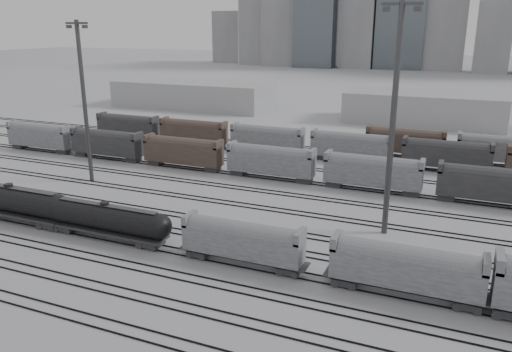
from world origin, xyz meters
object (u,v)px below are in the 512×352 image
at_px(tank_car_a, 11,200).
at_px(hopper_car_b, 406,266).
at_px(tank_car_b, 106,218).
at_px(light_mast_c, 393,116).
at_px(hopper_car_a, 242,239).

bearing_deg(tank_car_a, hopper_car_b, -0.00).
distance_m(tank_car_b, hopper_car_b, 34.93).
bearing_deg(tank_car_a, light_mast_c, 17.68).
distance_m(hopper_car_b, light_mast_c, 19.19).
distance_m(hopper_car_a, light_mast_c, 22.74).
height_order(tank_car_a, hopper_car_b, hopper_car_b).
bearing_deg(hopper_car_b, tank_car_b, 180.00).
height_order(tank_car_b, hopper_car_a, hopper_car_a).
relative_size(hopper_car_a, hopper_car_b, 0.95).
height_order(tank_car_a, hopper_car_a, tank_car_a).
bearing_deg(hopper_car_a, tank_car_a, 180.00).
xyz_separation_m(tank_car_b, light_mast_c, (30.78, 14.76, 12.09)).
xyz_separation_m(hopper_car_a, light_mast_c, (12.73, 14.76, 11.70)).
bearing_deg(tank_car_a, tank_car_b, 0.00).
xyz_separation_m(hopper_car_b, light_mast_c, (-4.14, 14.76, 11.55)).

